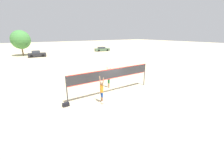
{
  "coord_description": "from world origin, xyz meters",
  "views": [
    {
      "loc": [
        -7.68,
        -11.26,
        5.6
      ],
      "look_at": [
        0.0,
        0.0,
        1.34
      ],
      "focal_mm": 24.0,
      "sensor_mm": 36.0,
      "label": 1
    }
  ],
  "objects_px": {
    "parked_car_mid": "(102,49)",
    "tree_left_cluster": "(21,40)",
    "player_blocker": "(109,77)",
    "gear_bag": "(66,105)",
    "volleyball": "(102,102)",
    "volleyball_net": "(112,75)",
    "parked_car_near": "(37,54)",
    "player_spiker": "(102,89)"
  },
  "relations": [
    {
      "from": "parked_car_near",
      "to": "parked_car_mid",
      "type": "height_order",
      "value": "parked_car_near"
    },
    {
      "from": "volleyball",
      "to": "parked_car_mid",
      "type": "distance_m",
      "value": 38.83
    },
    {
      "from": "volleyball_net",
      "to": "player_blocker",
      "type": "xyz_separation_m",
      "value": [
        0.59,
        1.49,
        -0.64
      ]
    },
    {
      "from": "gear_bag",
      "to": "parked_car_mid",
      "type": "height_order",
      "value": "parked_car_mid"
    },
    {
      "from": "parked_car_near",
      "to": "player_blocker",
      "type": "bearing_deg",
      "value": -78.52
    },
    {
      "from": "player_spiker",
      "to": "gear_bag",
      "type": "distance_m",
      "value": 3.12
    },
    {
      "from": "volleyball_net",
      "to": "player_spiker",
      "type": "relative_size",
      "value": 3.92
    },
    {
      "from": "volleyball_net",
      "to": "player_spiker",
      "type": "distance_m",
      "value": 2.32
    },
    {
      "from": "volleyball",
      "to": "gear_bag",
      "type": "xyz_separation_m",
      "value": [
        -2.65,
        1.27,
        0.02
      ]
    },
    {
      "from": "volleyball_net",
      "to": "player_blocker",
      "type": "bearing_deg",
      "value": 68.28
    },
    {
      "from": "player_blocker",
      "to": "tree_left_cluster",
      "type": "bearing_deg",
      "value": -170.89
    },
    {
      "from": "gear_bag",
      "to": "parked_car_mid",
      "type": "distance_m",
      "value": 39.19
    },
    {
      "from": "tree_left_cluster",
      "to": "gear_bag",
      "type": "bearing_deg",
      "value": -89.85
    },
    {
      "from": "volleyball_net",
      "to": "player_spiker",
      "type": "xyz_separation_m",
      "value": [
        -1.87,
        -1.23,
        -0.63
      ]
    },
    {
      "from": "volleyball",
      "to": "parked_car_near",
      "type": "distance_m",
      "value": 31.53
    },
    {
      "from": "volleyball_net",
      "to": "tree_left_cluster",
      "type": "xyz_separation_m",
      "value": [
        -4.72,
        34.63,
        2.21
      ]
    },
    {
      "from": "gear_bag",
      "to": "tree_left_cluster",
      "type": "distance_m",
      "value": 35.06
    },
    {
      "from": "gear_bag",
      "to": "parked_car_mid",
      "type": "xyz_separation_m",
      "value": [
        22.42,
        32.14,
        0.47
      ]
    },
    {
      "from": "volleyball_net",
      "to": "volleyball",
      "type": "relative_size",
      "value": 37.55
    },
    {
      "from": "gear_bag",
      "to": "player_spiker",
      "type": "bearing_deg",
      "value": -20.19
    },
    {
      "from": "volleyball",
      "to": "parked_car_near",
      "type": "height_order",
      "value": "parked_car_near"
    },
    {
      "from": "player_spiker",
      "to": "player_blocker",
      "type": "bearing_deg",
      "value": -42.15
    },
    {
      "from": "player_spiker",
      "to": "parked_car_near",
      "type": "distance_m",
      "value": 31.27
    },
    {
      "from": "volleyball",
      "to": "parked_car_mid",
      "type": "xyz_separation_m",
      "value": [
        19.77,
        33.41,
        0.5
      ]
    },
    {
      "from": "volleyball_net",
      "to": "parked_car_near",
      "type": "distance_m",
      "value": 30.14
    },
    {
      "from": "player_spiker",
      "to": "parked_car_mid",
      "type": "relative_size",
      "value": 0.45
    },
    {
      "from": "gear_bag",
      "to": "parked_car_near",
      "type": "height_order",
      "value": "parked_car_near"
    },
    {
      "from": "player_spiker",
      "to": "gear_bag",
      "type": "xyz_separation_m",
      "value": [
        -2.76,
        1.01,
        -1.06
      ]
    },
    {
      "from": "volleyball_net",
      "to": "volleyball",
      "type": "bearing_deg",
      "value": -143.12
    },
    {
      "from": "player_spiker",
      "to": "parked_car_near",
      "type": "xyz_separation_m",
      "value": [
        -0.23,
        31.27,
        -0.52
      ]
    },
    {
      "from": "parked_car_near",
      "to": "volleyball",
      "type": "bearing_deg",
      "value": -83.7
    },
    {
      "from": "player_blocker",
      "to": "parked_car_mid",
      "type": "xyz_separation_m",
      "value": [
        17.2,
        30.43,
        -0.57
      ]
    },
    {
      "from": "player_blocker",
      "to": "gear_bag",
      "type": "xyz_separation_m",
      "value": [
        -5.22,
        -1.71,
        -1.05
      ]
    },
    {
      "from": "gear_bag",
      "to": "tree_left_cluster",
      "type": "bearing_deg",
      "value": 90.15
    },
    {
      "from": "tree_left_cluster",
      "to": "volleyball_net",
      "type": "bearing_deg",
      "value": -82.24
    },
    {
      "from": "player_blocker",
      "to": "parked_car_mid",
      "type": "bearing_deg",
      "value": 150.53
    },
    {
      "from": "volleyball",
      "to": "gear_bag",
      "type": "distance_m",
      "value": 2.94
    },
    {
      "from": "player_blocker",
      "to": "gear_bag",
      "type": "distance_m",
      "value": 5.59
    },
    {
      "from": "volleyball_net",
      "to": "gear_bag",
      "type": "bearing_deg",
      "value": -177.36
    },
    {
      "from": "volleyball",
      "to": "parked_car_near",
      "type": "xyz_separation_m",
      "value": [
        -0.12,
        31.53,
        0.56
      ]
    },
    {
      "from": "parked_car_near",
      "to": "player_spiker",
      "type": "bearing_deg",
      "value": -83.49
    },
    {
      "from": "parked_car_mid",
      "to": "tree_left_cluster",
      "type": "xyz_separation_m",
      "value": [
        -22.51,
        2.71,
        3.43
      ]
    }
  ]
}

